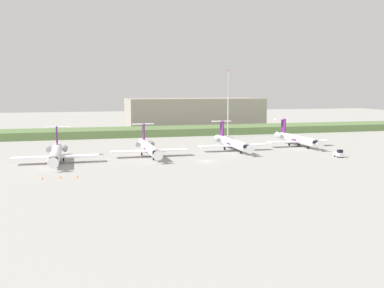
% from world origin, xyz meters
% --- Properties ---
extents(ground_plane, '(500.00, 500.00, 0.00)m').
position_xyz_m(ground_plane, '(0.00, 30.00, 0.00)').
color(ground_plane, '#9E9B96').
extents(grass_berm, '(320.00, 20.00, 3.15)m').
position_xyz_m(grass_berm, '(0.00, 72.94, 1.57)').
color(grass_berm, '#597542').
rests_on(grass_berm, ground).
extents(regional_jet_nearest, '(22.81, 31.00, 9.00)m').
position_xyz_m(regional_jet_nearest, '(-40.15, 8.45, 2.54)').
color(regional_jet_nearest, white).
rests_on(regional_jet_nearest, ground).
extents(regional_jet_second, '(22.81, 31.00, 9.00)m').
position_xyz_m(regional_jet_second, '(-13.77, 13.47, 2.54)').
color(regional_jet_second, white).
rests_on(regional_jet_second, ground).
extents(regional_jet_third, '(22.81, 31.00, 9.00)m').
position_xyz_m(regional_jet_third, '(14.46, 18.69, 2.54)').
color(regional_jet_third, white).
rests_on(regional_jet_third, ground).
extents(regional_jet_fourth, '(22.81, 31.00, 9.00)m').
position_xyz_m(regional_jet_fourth, '(40.15, 23.18, 2.54)').
color(regional_jet_fourth, white).
rests_on(regional_jet_fourth, ground).
extents(antenna_mast, '(4.40, 0.50, 27.61)m').
position_xyz_m(antenna_mast, '(26.10, 55.77, 11.38)').
color(antenna_mast, '#B2B2B7').
rests_on(antenna_mast, ground).
extents(distant_hangar, '(68.25, 28.74, 15.15)m').
position_xyz_m(distant_hangar, '(24.24, 102.99, 7.58)').
color(distant_hangar, gray).
rests_on(distant_hangar, ground).
extents(baggage_tug, '(1.72, 3.20, 2.30)m').
position_xyz_m(baggage_tug, '(39.96, -3.02, 1.00)').
color(baggage_tug, silver).
rests_on(baggage_tug, ground).
extents(safety_cone_front_marker, '(0.44, 0.44, 0.55)m').
position_xyz_m(safety_cone_front_marker, '(-42.22, -14.03, 0.28)').
color(safety_cone_front_marker, orange).
rests_on(safety_cone_front_marker, ground).
extents(safety_cone_mid_marker, '(0.44, 0.44, 0.55)m').
position_xyz_m(safety_cone_mid_marker, '(-38.33, -13.79, 0.28)').
color(safety_cone_mid_marker, orange).
rests_on(safety_cone_mid_marker, ground).
extents(safety_cone_rear_marker, '(0.44, 0.44, 0.55)m').
position_xyz_m(safety_cone_rear_marker, '(-34.66, -14.25, 0.28)').
color(safety_cone_rear_marker, orange).
rests_on(safety_cone_rear_marker, ground).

